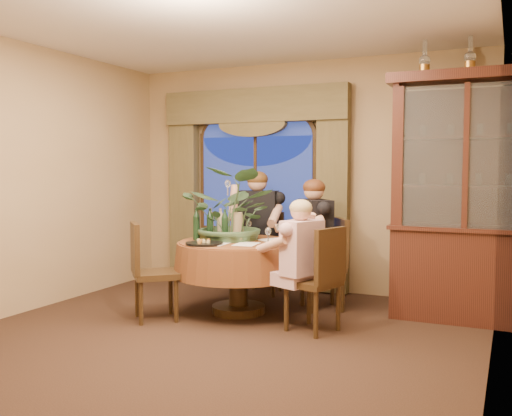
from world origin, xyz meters
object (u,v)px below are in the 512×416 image
at_px(china_cabinet, 467,198).
at_px(person_scarf, 316,244).
at_px(stoneware_vase, 237,226).
at_px(chair_back, 263,254).
at_px(person_pink, 302,265).
at_px(oil_lamp_left, 425,57).
at_px(centerpiece_plant, 234,179).
at_px(wine_bottle_3, 210,224).
at_px(dining_table, 238,277).
at_px(wine_bottle_4, 225,225).
at_px(chair_back_right, 322,265).
at_px(person_back, 258,233).
at_px(chair_front_left, 156,272).
at_px(chair_right, 312,279).
at_px(wine_bottle_2, 221,224).
at_px(wine_bottle_1, 211,223).
at_px(olive_bowl, 238,239).
at_px(oil_lamp_center, 470,54).
at_px(wine_bottle_0, 196,224).

relative_size(china_cabinet, person_scarf, 1.74).
bearing_deg(stoneware_vase, person_scarf, 29.84).
bearing_deg(chair_back, person_pink, 118.13).
relative_size(oil_lamp_left, centerpiece_plant, 0.30).
distance_m(chair_back, wine_bottle_3, 1.06).
bearing_deg(dining_table, wine_bottle_3, 179.77).
bearing_deg(wine_bottle_3, stoneware_vase, 22.43).
bearing_deg(wine_bottle_3, wine_bottle_4, -11.56).
bearing_deg(chair_back_right, person_back, 33.76).
height_order(chair_front_left, centerpiece_plant, centerpiece_plant).
bearing_deg(stoneware_vase, centerpiece_plant, -178.42).
bearing_deg(chair_right, wine_bottle_2, 90.54).
height_order(stoneware_vase, wine_bottle_2, wine_bottle_2).
xyz_separation_m(wine_bottle_1, wine_bottle_4, (0.25, -0.14, 0.00)).
distance_m(chair_back_right, wine_bottle_1, 1.27).
relative_size(chair_front_left, olive_bowl, 5.50).
distance_m(china_cabinet, chair_right, 1.74).
relative_size(chair_back_right, chair_front_left, 1.00).
bearing_deg(wine_bottle_2, chair_right, -18.19).
xyz_separation_m(chair_back_right, wine_bottle_3, (-1.08, -0.51, 0.44)).
distance_m(person_scarf, wine_bottle_2, 1.04).
bearing_deg(chair_right, wine_bottle_1, 91.06).
height_order(dining_table, centerpiece_plant, centerpiece_plant).
relative_size(dining_table, stoneware_vase, 4.65).
bearing_deg(olive_bowl, wine_bottle_1, 158.64).
height_order(oil_lamp_center, stoneware_vase, oil_lamp_center).
bearing_deg(stoneware_vase, person_pink, -27.17).
height_order(person_pink, olive_bowl, person_pink).
xyz_separation_m(wine_bottle_1, wine_bottle_2, (0.14, -0.03, 0.00)).
bearing_deg(oil_lamp_center, centerpiece_plant, -166.43).
distance_m(oil_lamp_left, wine_bottle_0, 2.86).
distance_m(dining_table, wine_bottle_1, 0.67).
bearing_deg(olive_bowl, person_scarf, 42.42).
relative_size(chair_back, wine_bottle_1, 2.91).
relative_size(wine_bottle_3, wine_bottle_4, 1.00).
xyz_separation_m(wine_bottle_0, wine_bottle_3, (0.12, 0.08, 0.00)).
distance_m(oil_lamp_center, chair_front_left, 3.71).
relative_size(person_back, wine_bottle_0, 4.46).
xyz_separation_m(person_pink, stoneware_vase, (-0.89, 0.46, 0.28)).
height_order(oil_lamp_left, wine_bottle_4, oil_lamp_left).
height_order(chair_front_left, stoneware_vase, stoneware_vase).
distance_m(stoneware_vase, wine_bottle_4, 0.16).
bearing_deg(person_pink, dining_table, 90.00).
height_order(chair_back_right, chair_front_left, same).
bearing_deg(oil_lamp_center, chair_right, -142.33).
bearing_deg(wine_bottle_1, wine_bottle_0, -112.23).
bearing_deg(oil_lamp_left, centerpiece_plant, -163.47).
bearing_deg(wine_bottle_0, person_scarf, 28.37).
distance_m(oil_lamp_left, chair_back_right, 2.34).
bearing_deg(chair_right, china_cabinet, -33.60).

